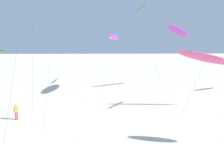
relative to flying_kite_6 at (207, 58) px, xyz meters
The scene contains 5 objects.
flying_kite_6 is the anchor object (origin of this frame).
flying_kite_8 19.08m from the flying_kite_6, 108.82° to the left, with size 3.78×11.03×14.70m.
flying_kite_9 15.12m from the flying_kite_6, 136.30° to the left, with size 3.44×10.59×9.41m.
flying_kite_10 13.96m from the flying_kite_6, 88.56° to the left, with size 5.81×6.32×11.04m.
person_mid_field 22.48m from the flying_kite_6, behind, with size 0.45×0.33×1.67m.
Camera 1 is at (-1.30, -0.57, 8.51)m, focal length 42.98 mm.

